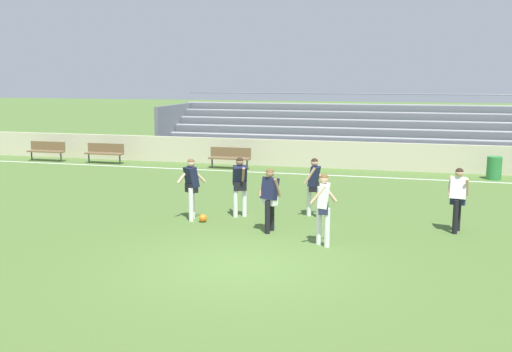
{
  "coord_description": "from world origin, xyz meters",
  "views": [
    {
      "loc": [
        3.29,
        -11.19,
        3.91
      ],
      "look_at": [
        -1.12,
        5.52,
        0.92
      ],
      "focal_mm": 40.57,
      "sensor_mm": 36.0,
      "label": 1
    }
  ],
  "objects": [
    {
      "name": "ground_plane",
      "position": [
        0.0,
        0.0,
        0.0
      ],
      "size": [
        160.0,
        160.0,
        0.0
      ],
      "primitive_type": "plane",
      "color": "#4C6B30"
    },
    {
      "name": "field_line_sideline",
      "position": [
        0.0,
        11.53,
        0.0
      ],
      "size": [
        44.0,
        0.12,
        0.01
      ],
      "primitive_type": "cube",
      "color": "white",
      "rests_on": "ground"
    },
    {
      "name": "sideline_wall",
      "position": [
        0.0,
        13.38,
        0.58
      ],
      "size": [
        48.0,
        0.16,
        1.17
      ],
      "primitive_type": "cube",
      "color": "beige",
      "rests_on": "ground"
    },
    {
      "name": "bleacher_stand",
      "position": [
        1.36,
        16.89,
        1.3
      ],
      "size": [
        19.87,
        4.95,
        3.03
      ],
      "color": "#B2B2B7",
      "rests_on": "ground"
    },
    {
      "name": "bench_far_right",
      "position": [
        -9.96,
        12.14,
        0.55
      ],
      "size": [
        1.8,
        0.4,
        0.9
      ],
      "color": "brown",
      "rests_on": "ground"
    },
    {
      "name": "bench_near_wall_gap",
      "position": [
        -4.02,
        12.14,
        0.55
      ],
      "size": [
        1.8,
        0.4,
        0.9
      ],
      "color": "brown",
      "rests_on": "ground"
    },
    {
      "name": "bench_near_bin",
      "position": [
        -12.96,
        12.14,
        0.55
      ],
      "size": [
        1.8,
        0.4,
        0.9
      ],
      "color": "brown",
      "rests_on": "ground"
    },
    {
      "name": "trash_bin",
      "position": [
        6.53,
        12.22,
        0.44
      ],
      "size": [
        0.55,
        0.55,
        0.88
      ],
      "primitive_type": "cylinder",
      "color": "#2D7F3D",
      "rests_on": "ground"
    },
    {
      "name": "player_dark_wide_right",
      "position": [
        -1.19,
        4.01,
        1.01
      ],
      "size": [
        0.5,
        0.63,
        1.69
      ],
      "color": "white",
      "rests_on": "ground"
    },
    {
      "name": "player_dark_deep_cover",
      "position": [
        -2.38,
        3.36,
        1.02
      ],
      "size": [
        0.74,
        0.48,
        1.7
      ],
      "color": "white",
      "rests_on": "ground"
    },
    {
      "name": "player_dark_overlapping",
      "position": [
        -0.01,
        2.65,
        0.97
      ],
      "size": [
        0.58,
        0.46,
        1.63
      ],
      "color": "black",
      "rests_on": "ground"
    },
    {
      "name": "player_dark_challenging",
      "position": [
        0.81,
        4.55,
        0.99
      ],
      "size": [
        0.52,
        0.46,
        1.67
      ],
      "color": "white",
      "rests_on": "ground"
    },
    {
      "name": "player_white_on_ball",
      "position": [
        4.57,
        3.84,
        0.98
      ],
      "size": [
        0.53,
        0.48,
        1.65
      ],
      "color": "black",
      "rests_on": "ground"
    },
    {
      "name": "player_white_pressing_high",
      "position": [
        1.47,
        1.81,
        1.02
      ],
      "size": [
        0.59,
        0.46,
        1.7
      ],
      "color": "white",
      "rests_on": "ground"
    },
    {
      "name": "soccer_ball",
      "position": [
        -2.0,
        3.17,
        0.11
      ],
      "size": [
        0.22,
        0.22,
        0.22
      ],
      "primitive_type": "sphere",
      "color": "orange",
      "rests_on": "ground"
    }
  ]
}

